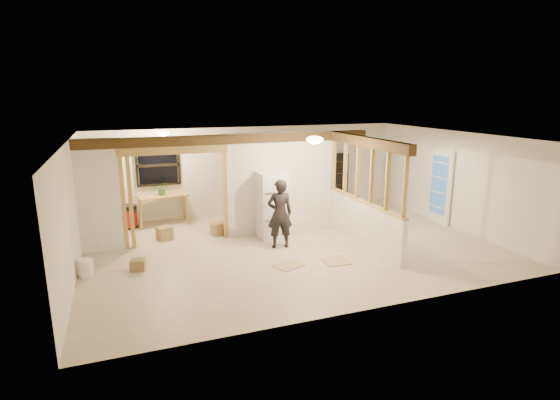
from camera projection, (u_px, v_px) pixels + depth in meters
name	position (u px, v px, depth m)	size (l,w,h in m)	color
floor	(292.00, 246.00, 10.03)	(9.00, 6.50, 0.01)	#C7B394
ceiling	(292.00, 137.00, 9.44)	(9.00, 6.50, 0.01)	white
wall_back	(251.00, 170.00, 12.70)	(9.00, 0.01, 2.50)	silver
wall_front	(370.00, 237.00, 6.78)	(9.00, 0.01, 2.50)	silver
wall_left	(71.00, 212.00, 8.22)	(0.01, 6.50, 2.50)	silver
wall_right	(454.00, 180.00, 11.26)	(0.01, 6.50, 2.50)	silver
partition_left_stub	(98.00, 196.00, 9.46)	(0.90, 0.12, 2.50)	silver
partition_center	(282.00, 183.00, 10.90)	(2.80, 0.12, 2.50)	silver
doorway_frame	(176.00, 197.00, 10.06)	(2.46, 0.14, 2.20)	tan
header_beam_back	(234.00, 139.00, 10.23)	(7.00, 0.18, 0.22)	#4C341A
header_beam_right	(366.00, 142.00, 9.65)	(0.18, 3.30, 0.22)	#4C341A
pony_wall	(362.00, 223.00, 10.09)	(0.12, 3.20, 1.00)	silver
stud_partition	(365.00, 174.00, 9.82)	(0.14, 3.20, 1.32)	tan
window_back	(158.00, 165.00, 11.68)	(1.12, 0.10, 1.10)	black
french_door	(440.00, 187.00, 11.65)	(0.12, 0.86, 2.00)	white
ceiling_dome_main	(315.00, 140.00, 9.09)	(0.36, 0.36, 0.16)	#FFEABF
ceiling_dome_util	(163.00, 133.00, 10.70)	(0.32, 0.32, 0.14)	#FFEABF
hanging_bulb	(189.00, 147.00, 10.30)	(0.07, 0.07, 0.07)	#FFD88C
refrigerator	(272.00, 205.00, 10.53)	(0.66, 0.64, 1.59)	white
woman	(280.00, 214.00, 9.79)	(0.58, 0.38, 1.58)	black
work_table	(164.00, 209.00, 11.65)	(1.29, 0.65, 0.81)	tan
potted_plant	(162.00, 189.00, 11.49)	(0.30, 0.26, 0.33)	#2C682D
shop_vac	(129.00, 217.00, 11.34)	(0.47, 0.47, 0.62)	#A71011
bookshelf	(334.00, 180.00, 13.50)	(0.81, 0.27, 1.63)	black
bucket	(86.00, 268.00, 8.33)	(0.28, 0.28, 0.35)	white
box_util_a	(218.00, 228.00, 10.86)	(0.36, 0.31, 0.31)	olive
box_util_b	(165.00, 233.00, 10.51)	(0.32, 0.32, 0.30)	olive
box_front	(138.00, 265.00, 8.65)	(0.28, 0.23, 0.23)	olive
floor_panel_near	(336.00, 261.00, 9.12)	(0.53, 0.53, 0.02)	tan
floor_panel_far	(288.00, 265.00, 8.89)	(0.54, 0.43, 0.02)	tan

